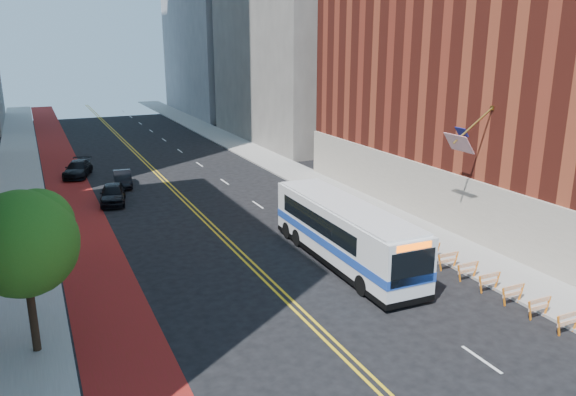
% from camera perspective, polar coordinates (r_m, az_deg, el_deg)
% --- Properties ---
extents(ground, '(160.00, 160.00, 0.00)m').
position_cam_1_polar(ground, '(23.31, 6.54, -16.24)').
color(ground, black).
rests_on(ground, ground).
extents(sidewalk_left, '(4.00, 140.00, 0.15)m').
position_cam_1_polar(sidewalk_left, '(48.33, -25.68, -0.47)').
color(sidewalk_left, gray).
rests_on(sidewalk_left, ground).
extents(sidewalk_right, '(4.00, 140.00, 0.15)m').
position_cam_1_polar(sidewalk_right, '(53.31, 0.90, 2.53)').
color(sidewalk_right, gray).
rests_on(sidewalk_right, ground).
extents(bus_lane_paint, '(3.60, 140.00, 0.01)m').
position_cam_1_polar(bus_lane_paint, '(48.39, -21.08, -0.02)').
color(bus_lane_paint, maroon).
rests_on(bus_lane_paint, ground).
extents(center_line_inner, '(0.14, 140.00, 0.01)m').
position_cam_1_polar(center_line_inner, '(49.43, -11.93, 1.03)').
color(center_line_inner, gold).
rests_on(center_line_inner, ground).
extents(center_line_outer, '(0.14, 140.00, 0.01)m').
position_cam_1_polar(center_line_outer, '(49.50, -11.53, 1.08)').
color(center_line_outer, gold).
rests_on(center_line_outer, ground).
extents(lane_dashes, '(0.14, 98.20, 0.01)m').
position_cam_1_polar(lane_dashes, '(58.16, -8.98, 3.39)').
color(lane_dashes, silver).
rests_on(lane_dashes, ground).
extents(brick_building, '(18.73, 36.00, 22.00)m').
position_cam_1_polar(brick_building, '(43.39, 24.29, 12.66)').
color(brick_building, maroon).
rests_on(brick_building, ground).
extents(construction_barriers, '(1.42, 10.91, 1.00)m').
position_cam_1_polar(construction_barriers, '(30.79, 18.76, -7.32)').
color(construction_barriers, orange).
rests_on(construction_barriers, ground).
extents(street_tree, '(4.20, 4.20, 6.70)m').
position_cam_1_polar(street_tree, '(23.96, -25.23, -3.80)').
color(street_tree, black).
rests_on(street_tree, sidewalk_left).
extents(transit_bus, '(2.98, 12.81, 3.51)m').
position_cam_1_polar(transit_bus, '(31.99, 5.66, -3.43)').
color(transit_bus, silver).
rests_on(transit_bus, ground).
extents(car_a, '(2.60, 4.80, 1.55)m').
position_cam_1_polar(car_a, '(45.67, -17.38, 0.43)').
color(car_a, black).
rests_on(car_a, ground).
extents(car_b, '(1.86, 4.27, 1.37)m').
position_cam_1_polar(car_b, '(50.74, -16.46, 1.89)').
color(car_b, black).
rests_on(car_b, ground).
extents(car_c, '(3.38, 5.34, 1.44)m').
position_cam_1_polar(car_c, '(55.77, -20.57, 2.79)').
color(car_c, black).
rests_on(car_c, ground).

